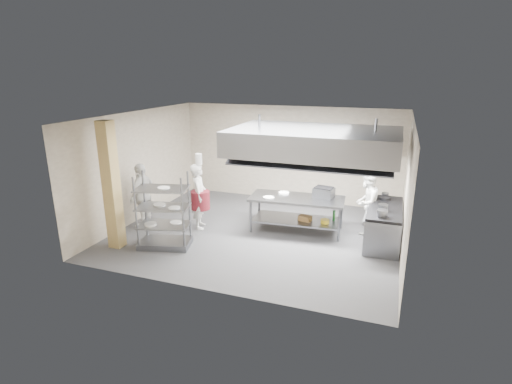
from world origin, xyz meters
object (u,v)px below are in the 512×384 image
(griddle, at_px, (324,193))
(stockpot, at_px, (383,207))
(pass_rack, at_px, (163,211))
(chef_line, at_px, (366,203))
(island, at_px, (296,214))
(chef_plating, at_px, (143,196))
(chef_head, at_px, (199,196))
(cooking_range, at_px, (384,226))

(griddle, relative_size, stockpot, 2.24)
(pass_rack, relative_size, chef_line, 1.09)
(island, distance_m, griddle, 0.90)
(island, bearing_deg, chef_plating, -168.35)
(island, distance_m, chef_head, 2.59)
(cooking_range, relative_size, chef_head, 1.15)
(cooking_range, height_order, stockpot, stockpot)
(pass_rack, xyz_separation_m, stockpot, (4.84, 1.73, 0.08))
(griddle, bearing_deg, chef_head, -153.53)
(cooking_range, xyz_separation_m, chef_plating, (-6.08, -1.11, 0.46))
(chef_plating, bearing_deg, chef_head, 107.49)
(chef_line, distance_m, chef_plating, 5.81)
(pass_rack, height_order, chef_line, pass_rack)
(island, height_order, stockpot, stockpot)
(chef_head, height_order, chef_line, chef_head)
(pass_rack, relative_size, chef_plating, 1.02)
(chef_line, height_order, griddle, chef_line)
(island, distance_m, chef_line, 1.80)
(griddle, bearing_deg, pass_rack, -135.97)
(chef_head, bearing_deg, island, -97.39)
(chef_plating, distance_m, griddle, 4.74)
(island, height_order, chef_plating, chef_plating)
(pass_rack, xyz_separation_m, chef_line, (4.42, 2.46, -0.08))
(island, relative_size, pass_rack, 1.35)
(island, height_order, griddle, griddle)
(pass_rack, distance_m, chef_line, 5.06)
(chef_plating, xyz_separation_m, stockpot, (6.03, 0.84, 0.10))
(cooking_range, relative_size, griddle, 4.03)
(stockpot, bearing_deg, chef_line, 120.39)
(pass_rack, bearing_deg, griddle, 19.25)
(chef_head, xyz_separation_m, chef_line, (4.18, 1.12, -0.06))
(chef_line, xyz_separation_m, griddle, (-1.06, -0.20, 0.21))
(pass_rack, height_order, chef_plating, pass_rack)
(chef_head, xyz_separation_m, stockpot, (4.60, 0.39, 0.10))
(chef_plating, xyz_separation_m, griddle, (4.54, 1.37, 0.15))
(griddle, bearing_deg, chef_line, 20.43)
(cooking_range, bearing_deg, stockpot, -100.78)
(cooking_range, bearing_deg, griddle, 170.65)
(island, height_order, chef_head, chef_head)
(cooking_range, distance_m, griddle, 1.68)
(cooking_range, bearing_deg, island, -179.68)
(chef_head, bearing_deg, chef_line, -97.22)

